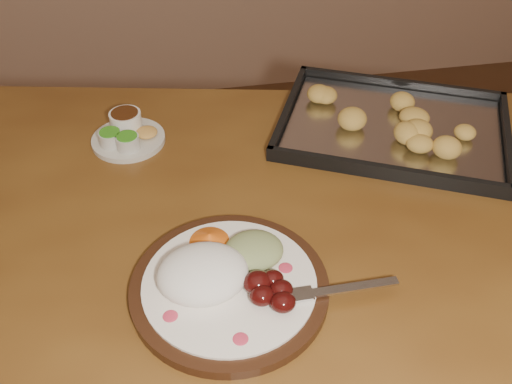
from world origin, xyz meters
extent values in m
cube|color=brown|center=(0.19, 0.28, 0.73)|extent=(1.65, 1.18, 0.04)
cylinder|color=#4F3317|center=(-0.40, 0.79, 0.35)|extent=(0.07, 0.07, 0.71)
cylinder|color=black|center=(0.13, 0.15, 0.76)|extent=(0.30, 0.30, 0.02)
cylinder|color=white|center=(0.13, 0.15, 0.77)|extent=(0.26, 0.26, 0.01)
ellipsoid|color=#CE314D|center=(0.04, 0.10, 0.77)|extent=(0.02, 0.02, 0.00)
ellipsoid|color=#CE314D|center=(0.13, 0.05, 0.77)|extent=(0.02, 0.02, 0.00)
ellipsoid|color=#CE314D|center=(0.22, 0.16, 0.77)|extent=(0.02, 0.02, 0.00)
ellipsoid|color=#CE314D|center=(0.05, 0.20, 0.77)|extent=(0.02, 0.02, 0.00)
ellipsoid|color=white|center=(0.09, 0.16, 0.79)|extent=(0.17, 0.16, 0.06)
ellipsoid|color=#4A0B0A|center=(0.17, 0.10, 0.79)|extent=(0.04, 0.03, 0.03)
ellipsoid|color=#4A0B0A|center=(0.20, 0.11, 0.79)|extent=(0.04, 0.03, 0.03)
ellipsoid|color=#4A0B0A|center=(0.19, 0.13, 0.79)|extent=(0.04, 0.03, 0.03)
ellipsoid|color=#4A0B0A|center=(0.20, 0.08, 0.79)|extent=(0.04, 0.03, 0.03)
ellipsoid|color=#4A0B0A|center=(0.17, 0.13, 0.79)|extent=(0.04, 0.03, 0.03)
ellipsoid|color=tan|center=(0.18, 0.19, 0.78)|extent=(0.12, 0.11, 0.04)
cone|color=#DE5D14|center=(0.11, 0.23, 0.78)|extent=(0.07, 0.07, 0.03)
cube|color=silver|center=(0.31, 0.10, 0.77)|extent=(0.14, 0.02, 0.00)
cube|color=silver|center=(0.23, 0.10, 0.78)|extent=(0.04, 0.02, 0.00)
cylinder|color=silver|center=(0.20, 0.09, 0.78)|extent=(0.03, 0.00, 0.00)
cylinder|color=silver|center=(0.20, 0.10, 0.78)|extent=(0.03, 0.00, 0.00)
cylinder|color=silver|center=(0.20, 0.11, 0.78)|extent=(0.03, 0.00, 0.00)
cylinder|color=silver|center=(0.20, 0.11, 0.78)|extent=(0.03, 0.00, 0.00)
cylinder|color=beige|center=(-0.01, 0.57, 0.76)|extent=(0.15, 0.15, 0.01)
cylinder|color=beige|center=(-0.05, 0.55, 0.77)|extent=(0.05, 0.05, 0.03)
cylinder|color=#38941D|center=(-0.05, 0.55, 0.79)|extent=(0.04, 0.04, 0.00)
cylinder|color=beige|center=(-0.01, 0.53, 0.77)|extent=(0.05, 0.05, 0.03)
cylinder|color=#38941D|center=(-0.01, 0.53, 0.79)|extent=(0.04, 0.04, 0.00)
cylinder|color=white|center=(-0.02, 0.60, 0.78)|extent=(0.06, 0.06, 0.04)
cylinder|color=#3B1C0A|center=(-0.02, 0.60, 0.80)|extent=(0.06, 0.06, 0.00)
ellipsoid|color=gold|center=(0.02, 0.57, 0.77)|extent=(0.04, 0.04, 0.02)
cube|color=black|center=(0.53, 0.51, 0.75)|extent=(0.56, 0.50, 0.01)
cube|color=black|center=(0.59, 0.66, 0.77)|extent=(0.42, 0.21, 0.02)
cube|color=black|center=(0.46, 0.36, 0.77)|extent=(0.42, 0.21, 0.02)
cube|color=black|center=(0.73, 0.41, 0.77)|extent=(0.15, 0.31, 0.02)
cube|color=black|center=(0.32, 0.60, 0.77)|extent=(0.15, 0.31, 0.02)
cube|color=silver|center=(0.53, 0.51, 0.76)|extent=(0.52, 0.46, 0.00)
ellipsoid|color=gold|center=(0.58, 0.48, 0.78)|extent=(0.05, 0.05, 0.04)
ellipsoid|color=gold|center=(0.63, 0.50, 0.78)|extent=(0.07, 0.07, 0.04)
ellipsoid|color=gold|center=(0.59, 0.59, 0.78)|extent=(0.06, 0.06, 0.04)
ellipsoid|color=gold|center=(0.51, 0.58, 0.78)|extent=(0.06, 0.06, 0.04)
ellipsoid|color=gold|center=(0.47, 0.59, 0.78)|extent=(0.07, 0.07, 0.04)
ellipsoid|color=gold|center=(0.47, 0.53, 0.78)|extent=(0.05, 0.05, 0.04)
ellipsoid|color=gold|center=(0.42, 0.51, 0.78)|extent=(0.07, 0.07, 0.04)
ellipsoid|color=gold|center=(0.46, 0.43, 0.78)|extent=(0.06, 0.06, 0.04)
ellipsoid|color=gold|center=(0.54, 0.44, 0.78)|extent=(0.06, 0.06, 0.04)
ellipsoid|color=gold|center=(0.58, 0.43, 0.78)|extent=(0.07, 0.07, 0.04)
camera|label=1|loc=(0.07, -0.41, 1.43)|focal=40.00mm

